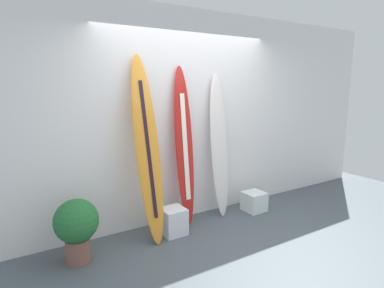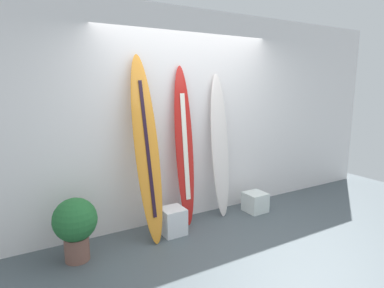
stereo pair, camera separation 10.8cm
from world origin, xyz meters
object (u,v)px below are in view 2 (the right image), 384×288
potted_plant (75,224)px  surfboard_sunset (147,150)px  display_block_center (255,202)px  display_block_left (173,221)px  surfboard_crimson (184,148)px  surfboard_ivory (220,147)px

potted_plant → surfboard_sunset: bearing=7.7°
display_block_center → display_block_left: bearing=-178.6°
surfboard_sunset → surfboard_crimson: 0.60m
surfboard_sunset → surfboard_crimson: surfboard_sunset is taller
surfboard_sunset → surfboard_ivory: size_ratio=1.10×
surfboard_crimson → potted_plant: size_ratio=3.05×
display_block_left → potted_plant: potted_plant is taller
surfboard_sunset → surfboard_ivory: surfboard_sunset is taller
display_block_left → potted_plant: size_ratio=0.48×
surfboard_crimson → display_block_center: surfboard_crimson is taller
surfboard_ivory → potted_plant: (-2.00, -0.26, -0.57)m
surfboard_crimson → surfboard_ivory: 0.57m
display_block_center → potted_plant: (-2.52, -0.07, 0.26)m
surfboard_crimson → surfboard_ivory: size_ratio=1.05×
surfboard_sunset → display_block_left: size_ratio=6.65×
surfboard_crimson → surfboard_ivory: surfboard_crimson is taller
surfboard_ivory → display_block_left: (-0.85, -0.22, -0.81)m
display_block_center → potted_plant: bearing=-178.3°
potted_plant → display_block_center: bearing=1.7°
display_block_center → surfboard_crimson: bearing=170.3°
surfboard_crimson → display_block_center: (1.08, -0.18, -0.88)m
surfboard_ivory → display_block_center: 1.00m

